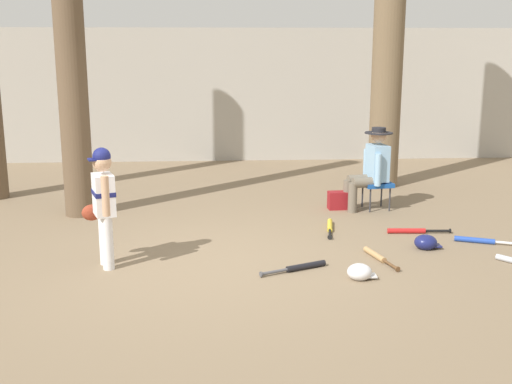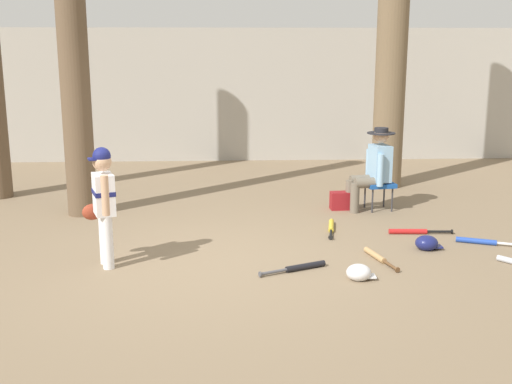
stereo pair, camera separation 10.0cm
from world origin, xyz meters
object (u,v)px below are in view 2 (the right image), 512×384
Objects in this scene: bat_yellow_trainer at (331,227)px; batting_helmet_navy at (427,243)px; bat_wood_tan at (377,257)px; young_ballplayer at (103,199)px; seated_spectator at (373,167)px; bat_black_composite at (300,267)px; batting_helmet_white at (359,273)px; handbag_beside_stool at (342,201)px; bat_red_barrel at (413,231)px; folding_stool at (379,185)px; bat_blue_youth at (482,242)px; tree_behind_spectator at (392,43)px; tree_near_player at (72,30)px.

batting_helmet_navy reaches higher than bat_yellow_trainer.
bat_wood_tan is at bearing -153.43° from batting_helmet_navy.
young_ballplayer is 4.10m from seated_spectator.
batting_helmet_white reaches higher than bat_black_composite.
handbag_beside_stool is 1.46m from bat_red_barrel.
batting_helmet_navy is at bearing 22.08° from bat_black_composite.
bat_yellow_trainer is at bearing 165.68° from bat_red_barrel.
folding_stool reaches higher than bat_black_composite.
bat_wood_tan and bat_blue_youth have the same top height.
tree_behind_spectator is 17.59× the size of batting_helmet_navy.
tree_near_player reaches higher than bat_red_barrel.
bat_wood_tan is 0.97× the size of bat_black_composite.
seated_spectator is 2.04m from bat_blue_youth.
bat_blue_youth is 2.38× the size of batting_helmet_navy.
bat_blue_youth is (4.39, 0.55, -0.71)m from young_ballplayer.
bat_yellow_trainer is at bearing -117.78° from tree_behind_spectator.
bat_red_barrel is at bearing -82.96° from folding_stool.
bat_yellow_trainer is at bearing -127.63° from seated_spectator.
handbag_beside_stool is 2.24m from bat_blue_youth.
young_ballplayer is 2.87× the size of folding_stool.
handbag_beside_stool is at bearing 72.45° from bat_yellow_trainer.
young_ballplayer reaches higher than bat_yellow_trainer.
seated_spectator reaches higher than handbag_beside_stool.
tree_near_player is at bearing 157.20° from batting_helmet_navy.
bat_yellow_trainer is at bearing -130.63° from folding_stool.
batting_helmet_white is at bearing -90.46° from bat_yellow_trainer.
bat_blue_youth is at bearing 32.76° from batting_helmet_white.
batting_helmet_white is (-0.34, -0.61, 0.04)m from bat_wood_tan.
tree_behind_spectator is at bearing 72.30° from folding_stool.
tree_near_player is 4.81× the size of seated_spectator.
seated_spectator is 2.90m from bat_black_composite.
tree_near_player is at bearing -161.22° from tree_behind_spectator.
handbag_beside_stool is (-0.52, 0.05, -0.23)m from folding_stool.
batting_helmet_white is 1.37m from batting_helmet_navy.
young_ballplayer reaches higher than bat_wood_tan.
tree_near_player is at bearing 140.59° from batting_helmet_white.
batting_helmet_white is at bearing -136.73° from batting_helmet_navy.
bat_blue_youth is at bearing -60.54° from seated_spectator.
folding_stool is 0.60× the size of bat_blue_youth.
seated_spectator is 1.40m from bat_red_barrel.
bat_yellow_trainer is 1.33m from batting_helmet_navy.
tree_near_player reaches higher than bat_black_composite.
bat_yellow_trainer is 1.04m from bat_red_barrel.
tree_behind_spectator is at bearing 64.70° from bat_black_composite.
young_ballplayer is at bearing -172.81° from bat_blue_youth.
bat_blue_youth is at bearing -51.77° from handbag_beside_stool.
folding_stool is 0.57m from handbag_beside_stool.
bat_black_composite is 2.03m from bat_red_barrel.
seated_spectator is (3.43, 2.25, -0.10)m from young_ballplayer.
bat_black_composite is (-2.29, -0.80, -0.00)m from bat_blue_youth.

